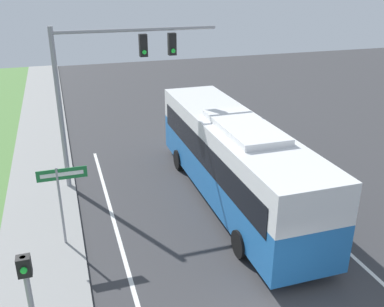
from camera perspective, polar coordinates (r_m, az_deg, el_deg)
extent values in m
cube|color=#236BB7|center=(17.30, 5.43, -2.61)|extent=(2.54, 11.74, 1.63)
cube|color=white|center=(16.72, 5.62, 1.99)|extent=(2.54, 11.74, 1.33)
cube|color=black|center=(16.89, 5.56, 0.53)|extent=(2.58, 10.80, 1.01)
cube|color=white|center=(15.71, 6.97, 3.59)|extent=(1.78, 4.11, 0.24)
cylinder|color=black|center=(20.36, -1.78, -0.82)|extent=(0.28, 0.94, 0.94)
cylinder|color=black|center=(21.10, 4.59, -0.02)|extent=(0.28, 0.94, 0.94)
cylinder|color=black|center=(14.34, 6.47, -11.87)|extent=(0.28, 0.94, 0.94)
cylinder|color=black|center=(15.37, 14.94, -9.98)|extent=(0.28, 0.94, 0.94)
cylinder|color=#939399|center=(18.26, -17.14, 5.20)|extent=(0.20, 0.20, 6.81)
cylinder|color=#939399|center=(17.94, -7.33, 16.04)|extent=(6.63, 0.14, 0.14)
cube|color=black|center=(18.06, -6.52, 14.13)|extent=(0.32, 0.28, 0.90)
sphere|color=#1ED838|center=(17.92, -6.37, 13.27)|extent=(0.18, 0.18, 0.18)
cube|color=black|center=(18.33, -2.68, 14.37)|extent=(0.32, 0.28, 0.90)
sphere|color=#1ED838|center=(18.20, -2.51, 13.52)|extent=(0.18, 0.18, 0.18)
cube|color=black|center=(9.61, -21.48, -13.79)|extent=(0.28, 0.24, 0.44)
sphere|color=#1ED838|center=(9.49, -21.52, -14.31)|extent=(0.14, 0.14, 0.14)
cylinder|color=#939399|center=(14.86, -17.03, -6.98)|extent=(0.08, 0.08, 2.92)
cube|color=#196B33|center=(14.32, -16.95, -2.64)|extent=(1.58, 0.03, 0.38)
cube|color=white|center=(14.30, -16.95, -2.67)|extent=(1.34, 0.01, 0.13)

